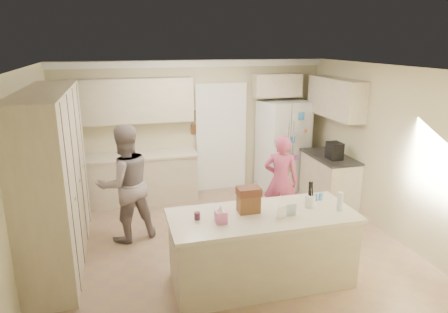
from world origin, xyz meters
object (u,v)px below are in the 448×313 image
object	(u,v)px
dollhouse_body	(249,204)
teen_boy	(125,184)
utensil_crock	(310,201)
teen_girl	(281,181)
coffee_maker	(335,151)
refrigerator	(283,145)
island_base	(262,250)
tissue_box	(221,217)

from	to	relation	value
dollhouse_body	teen_boy	distance (m)	2.09
utensil_crock	teen_girl	xyz separation A→B (m)	(0.20, 1.40, -0.24)
coffee_maker	utensil_crock	bearing A→B (deg)	-127.12
teen_boy	teen_girl	size ratio (longest dim) A/B	1.17
dollhouse_body	teen_girl	bearing A→B (deg)	53.43
teen_boy	refrigerator	bearing A→B (deg)	-173.35
coffee_maker	island_base	xyz separation A→B (m)	(-2.05, -1.90, -0.63)
teen_boy	coffee_maker	bearing A→B (deg)	166.17
island_base	utensil_crock	size ratio (longest dim) A/B	14.67
refrigerator	island_base	size ratio (longest dim) A/B	0.82
island_base	tissue_box	world-z (taller)	tissue_box
tissue_box	dollhouse_body	xyz separation A→B (m)	(0.40, 0.20, 0.04)
coffee_maker	tissue_box	bearing A→B (deg)	-142.43
tissue_box	utensil_crock	bearing A→B (deg)	7.13
coffee_maker	island_base	distance (m)	2.87
refrigerator	teen_boy	distance (m)	3.48
tissue_box	teen_boy	xyz separation A→B (m)	(-1.03, 1.71, -0.10)
tissue_box	teen_girl	size ratio (longest dim) A/B	0.09
dollhouse_body	teen_girl	distance (m)	1.70
utensil_crock	dollhouse_body	bearing A→B (deg)	176.42
utensil_crock	coffee_maker	bearing A→B (deg)	52.88
refrigerator	coffee_maker	distance (m)	1.29
coffee_maker	teen_boy	xyz separation A→B (m)	(-3.63, -0.29, -0.18)
refrigerator	tissue_box	size ratio (longest dim) A/B	12.86
coffee_maker	dollhouse_body	bearing A→B (deg)	-140.71
coffee_maker	teen_girl	world-z (taller)	teen_girl
island_base	coffee_maker	bearing A→B (deg)	42.83
refrigerator	tissue_box	bearing A→B (deg)	-135.71
utensil_crock	tissue_box	xyz separation A→B (m)	(-1.20, -0.15, -0.00)
utensil_crock	dollhouse_body	xyz separation A→B (m)	(-0.80, 0.05, 0.04)
coffee_maker	teen_girl	xyz separation A→B (m)	(-1.20, -0.45, -0.31)
utensil_crock	teen_girl	distance (m)	1.43
utensil_crock	refrigerator	bearing A→B (deg)	73.09
refrigerator	utensil_crock	world-z (taller)	refrigerator
refrigerator	utensil_crock	size ratio (longest dim) A/B	12.00
island_base	utensil_crock	world-z (taller)	utensil_crock
utensil_crock	dollhouse_body	world-z (taller)	dollhouse_body
utensil_crock	dollhouse_body	size ratio (longest dim) A/B	0.58
tissue_box	dollhouse_body	size ratio (longest dim) A/B	0.54
coffee_maker	teen_girl	distance (m)	1.32
teen_girl	coffee_maker	bearing A→B (deg)	-130.10
dollhouse_body	teen_girl	world-z (taller)	teen_girl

